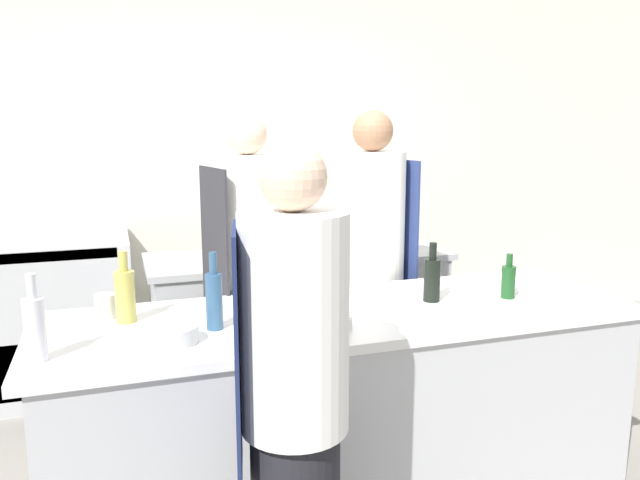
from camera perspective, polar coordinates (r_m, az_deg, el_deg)
wall_back at (r=4.66m, az=-7.02°, el=7.02°), size 8.00×0.06×2.80m
prep_counter at (r=2.88m, az=2.29°, el=-14.93°), size 2.58×0.82×0.89m
pass_counter at (r=4.00m, az=-1.87°, el=-7.46°), size 1.87×0.67×0.89m
oven_range at (r=4.32m, az=-23.28°, el=-6.33°), size 0.97×0.75×0.98m
chef_at_prep_near at (r=2.01m, az=-2.42°, el=-14.99°), size 0.38×0.36×1.64m
chef_at_stove at (r=3.44m, az=4.70°, el=-2.96°), size 0.40×0.39×1.76m
chef_at_pass_far at (r=3.19m, az=-6.47°, el=-4.33°), size 0.40×0.38×1.73m
bottle_olive_oil at (r=2.88m, az=10.21°, el=-3.44°), size 0.08×0.08×0.27m
bottle_vinegar at (r=2.87m, az=-5.84°, el=-3.54°), size 0.07×0.07×0.25m
bottle_wine at (r=2.34m, az=-24.62°, el=-7.24°), size 0.07×0.07×0.31m
bottle_cooking_oil at (r=2.66m, az=-17.40°, el=-4.74°), size 0.08×0.08×0.30m
bottle_sauce at (r=3.02m, az=16.84°, el=-3.57°), size 0.06×0.06×0.21m
bottle_water at (r=2.49m, az=-9.66°, el=-5.33°), size 0.07×0.07×0.31m
bowl_mixing_large at (r=2.49m, az=0.72°, el=-7.50°), size 0.19×0.19×0.05m
bowl_prep_small at (r=2.39m, az=-13.27°, el=-8.39°), size 0.19×0.19×0.06m
cup at (r=2.76m, az=-19.03°, el=-5.74°), size 0.08×0.08×0.10m
cutting_board at (r=2.91m, az=3.10°, el=-5.23°), size 0.37×0.26×0.01m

